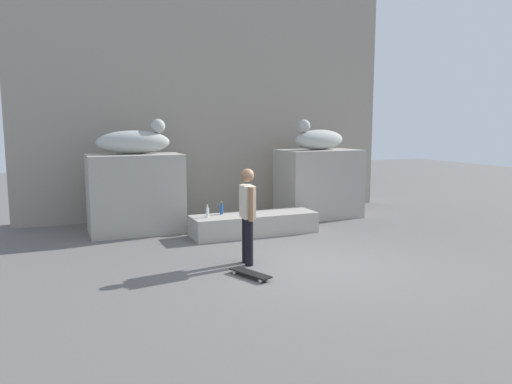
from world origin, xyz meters
name	(u,v)px	position (x,y,z in m)	size (l,w,h in m)	color
ground_plane	(310,264)	(0.00, 0.00, 0.00)	(40.00, 40.00, 0.00)	#605E5B
facade_wall	(212,87)	(0.00, 5.49, 3.39)	(10.05, 0.60, 6.79)	gray
pedestal_left	(135,193)	(-2.37, 3.80, 0.88)	(2.03, 1.29, 1.76)	#A39E93
pedestal_right	(319,183)	(2.37, 3.80, 0.88)	(2.03, 1.29, 1.76)	#A39E93
statue_reclining_left	(135,141)	(-2.33, 3.79, 2.04)	(1.62, 0.61, 0.78)	#A9ADA6
statue_reclining_right	(318,139)	(2.33, 3.79, 2.04)	(1.69, 0.93, 0.78)	#A9ADA6
ledge_block	(254,224)	(0.00, 2.52, 0.23)	(2.80, 0.83, 0.46)	#A39E93
skater	(247,212)	(-1.00, 0.42, 0.92)	(0.24, 0.54, 1.67)	black
skateboard	(250,273)	(-1.24, -0.29, 0.06)	(0.47, 0.82, 0.08)	black
bottle_clear	(208,212)	(-1.07, 2.54, 0.57)	(0.06, 0.06, 0.27)	silver
bottle_blue	(221,209)	(-0.68, 2.75, 0.57)	(0.08, 0.08, 0.28)	#194C99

